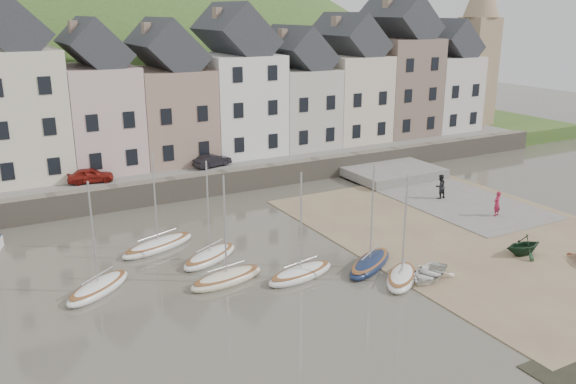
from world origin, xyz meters
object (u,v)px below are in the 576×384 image
person_red (497,204)px  car_right (212,160)px  rowboat_green (524,245)px  person_dark (440,186)px  rowboat_white (428,273)px  sailboat_0 (158,245)px  car_left (90,175)px

person_red → car_right: size_ratio=0.55×
rowboat_green → person_dark: bearing=168.4°
rowboat_white → person_red: 12.68m
car_right → rowboat_white: bearing=173.5°
sailboat_0 → person_dark: size_ratio=3.30×
rowboat_white → person_dark: bearing=111.4°
rowboat_white → car_right: 23.53m
person_red → person_dark: size_ratio=0.96×
person_red → sailboat_0: bearing=-29.1°
person_dark → car_right: bearing=-44.9°
person_red → car_left: (-24.68, 17.59, 1.14)m
sailboat_0 → person_dark: bearing=-2.0°
sailboat_0 → car_right: size_ratio=1.90×
person_dark → car_left: size_ratio=0.56×
car_left → car_right: bearing=-81.1°
car_right → person_dark: bearing=-146.3°
person_red → rowboat_white: bearing=11.8°
person_red → car_left: size_ratio=0.54×
rowboat_green → car_right: 25.77m
rowboat_green → person_dark: size_ratio=1.29×
car_left → car_right: car_left is taller
rowboat_white → rowboat_green: (7.31, -0.19, 0.33)m
person_dark → car_left: (-24.03, 12.46, 1.10)m
rowboat_white → car_left: size_ratio=0.92×
person_dark → car_left: 27.09m
rowboat_white → person_dark: (10.69, 10.77, 0.69)m
sailboat_0 → car_right: (8.41, 11.66, 1.89)m
person_red → car_left: 30.33m
person_red → car_left: car_left is taller
car_left → rowboat_green: bearing=-129.7°
sailboat_0 → person_red: size_ratio=3.45×
sailboat_0 → car_left: 11.92m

